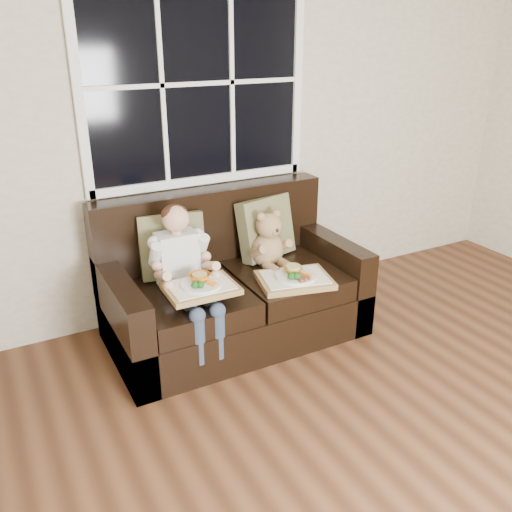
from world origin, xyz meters
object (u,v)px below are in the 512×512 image
loveseat (231,291)px  child (183,264)px  tray_right (295,278)px  teddy_bear (269,243)px  tray_left (201,286)px

loveseat → child: bearing=-162.7°
child → tray_right: bearing=-18.0°
tray_right → loveseat: bearing=145.1°
loveseat → teddy_bear: 0.42m
child → teddy_bear: 0.68m
loveseat → tray_right: (0.30, -0.34, 0.17)m
child → tray_left: child is taller
loveseat → tray_left: (-0.36, -0.34, 0.27)m
teddy_bear → tray_left: (-0.65, -0.33, -0.04)m
child → teddy_bear: (0.67, 0.11, -0.02)m
teddy_bear → tray_right: teddy_bear is taller
loveseat → child: size_ratio=2.02×
loveseat → child: (-0.38, -0.12, 0.33)m
loveseat → teddy_bear: bearing=-0.7°
teddy_bear → tray_right: size_ratio=0.78×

